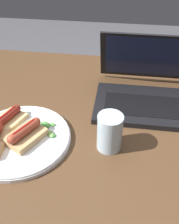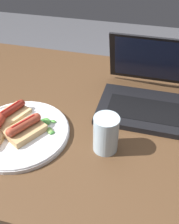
# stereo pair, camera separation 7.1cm
# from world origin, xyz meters

# --- Properties ---
(desk) EXTENTS (1.43, 0.81, 0.75)m
(desk) POSITION_xyz_m (0.00, 0.00, 0.68)
(desk) COLOR #4C331E
(desk) RESTS_ON ground_plane
(laptop) EXTENTS (0.37, 0.29, 0.21)m
(laptop) POSITION_xyz_m (0.13, 0.09, 0.79)
(laptop) COLOR black
(laptop) RESTS_ON desk
(plate) EXTENTS (0.29, 0.29, 0.02)m
(plate) POSITION_xyz_m (-0.24, -0.16, 0.76)
(plate) COLOR silver
(plate) RESTS_ON desk
(sausage_toast_left) EXTENTS (0.11, 0.13, 0.05)m
(sausage_toast_left) POSITION_xyz_m (-0.22, -0.16, 0.78)
(sausage_toast_left) COLOR tan
(sausage_toast_left) RESTS_ON plate
(sausage_toast_middle) EXTENTS (0.10, 0.12, 0.04)m
(sausage_toast_middle) POSITION_xyz_m (-0.29, -0.10, 0.77)
(sausage_toast_middle) COLOR tan
(sausage_toast_middle) RESTS_ON plate
(salad_pile) EXTENTS (0.06, 0.07, 0.01)m
(salad_pile) POSITION_xyz_m (-0.18, -0.11, 0.76)
(salad_pile) COLOR #387A33
(salad_pile) RESTS_ON plate
(drinking_glass) EXTENTS (0.07, 0.07, 0.11)m
(drinking_glass) POSITION_xyz_m (0.01, -0.14, 0.80)
(drinking_glass) COLOR silver
(drinking_glass) RESTS_ON desk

